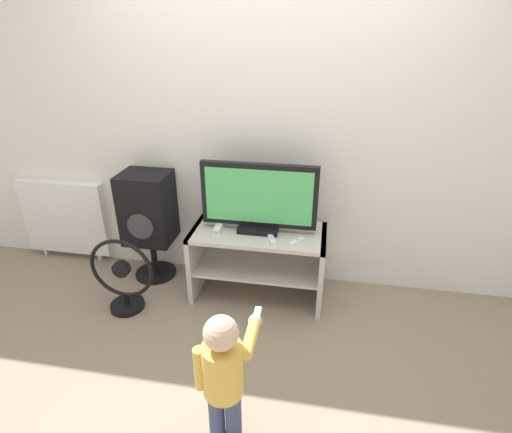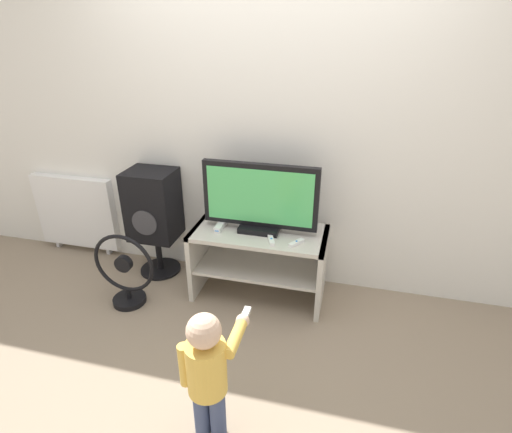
% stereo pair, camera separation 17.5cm
% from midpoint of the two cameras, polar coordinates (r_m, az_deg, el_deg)
% --- Properties ---
extents(ground_plane, '(16.00, 16.00, 0.00)m').
position_cam_midpoint_polar(ground_plane, '(3.02, 1.02, -13.47)').
color(ground_plane, gray).
extents(wall_back, '(10.00, 0.06, 2.60)m').
position_cam_midpoint_polar(wall_back, '(2.94, 3.78, 13.78)').
color(wall_back, silver).
rests_on(wall_back, ground_plane).
extents(tv_stand, '(0.98, 0.47, 0.55)m').
position_cam_midpoint_polar(tv_stand, '(3.00, 2.12, -5.41)').
color(tv_stand, beige).
rests_on(tv_stand, ground_plane).
extents(television, '(0.83, 0.20, 0.51)m').
position_cam_midpoint_polar(television, '(2.82, 2.36, 2.52)').
color(television, black).
rests_on(television, tv_stand).
extents(game_console, '(0.05, 0.18, 0.04)m').
position_cam_midpoint_polar(game_console, '(2.94, -3.38, -1.35)').
color(game_console, white).
rests_on(game_console, tv_stand).
extents(remote_primary, '(0.10, 0.13, 0.03)m').
position_cam_midpoint_polar(remote_primary, '(2.76, 7.62, -3.76)').
color(remote_primary, white).
rests_on(remote_primary, tv_stand).
extents(remote_secondary, '(0.08, 0.13, 0.03)m').
position_cam_midpoint_polar(remote_secondary, '(2.77, 4.01, -3.41)').
color(remote_secondary, white).
rests_on(remote_secondary, tv_stand).
extents(child, '(0.29, 0.44, 0.76)m').
position_cam_midpoint_polar(child, '(2.02, -4.29, -20.72)').
color(child, '#3F4C72').
rests_on(child, ground_plane).
extents(speaker_tower, '(0.38, 0.34, 0.90)m').
position_cam_midpoint_polar(speaker_tower, '(3.26, -12.98, 1.22)').
color(speaker_tower, black).
rests_on(speaker_tower, ground_plane).
extents(floor_fan, '(0.48, 0.25, 0.58)m').
position_cam_midpoint_polar(floor_fan, '(3.08, -16.64, -7.82)').
color(floor_fan, black).
rests_on(floor_fan, ground_plane).
extents(radiator, '(0.77, 0.08, 0.72)m').
position_cam_midpoint_polar(radiator, '(3.89, -23.12, 0.56)').
color(radiator, white).
rests_on(radiator, ground_plane).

